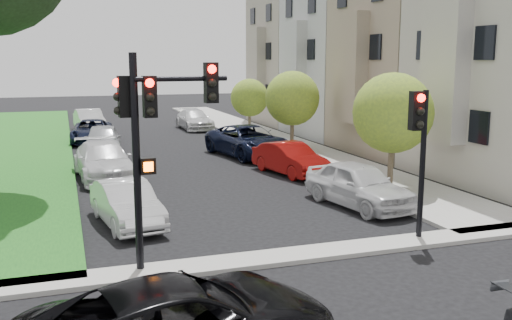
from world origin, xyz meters
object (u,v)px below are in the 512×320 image
object	(u,v)px
traffic_signal_main	(153,123)
car_parked_8	(92,131)
small_tree_a	(393,113)
car_parked_1	(290,159)
car_parked_5	(126,204)
car_parked_0	(359,185)
small_tree_b	(292,98)
traffic_signal_secondary	(419,137)
car_parked_4	(194,120)
car_parked_7	(103,140)
car_parked_2	(248,141)
car_parked_6	(104,161)
small_tree_c	(249,98)
car_parked_9	(89,120)

from	to	relation	value
traffic_signal_main	car_parked_8	bearing A→B (deg)	90.93
small_tree_a	car_parked_1	distance (m)	5.35
car_parked_5	car_parked_0	bearing A→B (deg)	-11.06
small_tree_a	car_parked_0	distance (m)	3.50
small_tree_b	traffic_signal_secondary	distance (m)	15.36
car_parked_8	car_parked_4	bearing A→B (deg)	37.84
car_parked_5	car_parked_7	bearing A→B (deg)	80.13
small_tree_a	car_parked_2	bearing A→B (deg)	105.84
traffic_signal_secondary	car_parked_6	world-z (taller)	traffic_signal_secondary
small_tree_c	car_parked_8	size ratio (longest dim) A/B	0.75
car_parked_1	car_parked_8	world-z (taller)	car_parked_1
car_parked_1	car_parked_6	size ratio (longest dim) A/B	0.80
traffic_signal_secondary	car_parked_5	distance (m)	8.68
car_parked_6	car_parked_8	size ratio (longest dim) A/B	1.07
car_parked_9	traffic_signal_secondary	bearing A→B (deg)	-81.19
car_parked_5	car_parked_8	distance (m)	18.23
small_tree_a	car_parked_8	world-z (taller)	small_tree_a
small_tree_a	car_parked_7	distance (m)	15.78
traffic_signal_main	car_parked_2	bearing A→B (deg)	64.41
traffic_signal_main	car_parked_8	size ratio (longest dim) A/B	1.04
small_tree_b	car_parked_1	xyz separation A→B (m)	(-2.34, -5.52, -2.19)
traffic_signal_main	traffic_signal_secondary	distance (m)	7.08
car_parked_4	car_parked_7	distance (m)	11.38
car_parked_8	traffic_signal_main	bearing A→B (deg)	-82.61
car_parked_7	small_tree_a	bearing A→B (deg)	-46.82
small_tree_a	car_parked_8	xyz separation A→B (m)	(-9.96, 16.93, -2.29)
car_parked_5	small_tree_a	bearing A→B (deg)	-1.42
small_tree_b	car_parked_2	distance (m)	3.39
small_tree_c	car_parked_1	bearing A→B (deg)	-100.32
small_tree_a	traffic_signal_secondary	world-z (taller)	small_tree_a
car_parked_4	car_parked_9	distance (m)	7.22
car_parked_1	car_parked_4	bearing A→B (deg)	79.55
small_tree_c	car_parked_6	distance (m)	15.17
car_parked_5	car_parked_1	bearing A→B (deg)	27.39
car_parked_6	car_parked_9	size ratio (longest dim) A/B	1.13
small_tree_c	car_parked_0	bearing A→B (deg)	-96.73
car_parked_0	car_parked_6	world-z (taller)	car_parked_0
car_parked_2	car_parked_7	world-z (taller)	car_parked_2
small_tree_c	traffic_signal_main	distance (m)	24.44
small_tree_b	car_parked_5	world-z (taller)	small_tree_b
small_tree_a	car_parked_1	bearing A→B (deg)	118.95
car_parked_9	car_parked_4	bearing A→B (deg)	-15.09
traffic_signal_secondary	car_parked_7	world-z (taller)	traffic_signal_secondary
car_parked_1	car_parked_2	xyz separation A→B (m)	(-0.28, 4.99, 0.11)
car_parked_4	car_parked_8	size ratio (longest dim) A/B	0.97
car_parked_0	car_parked_8	xyz separation A→B (m)	(-7.76, 18.52, -0.08)
small_tree_c	traffic_signal_secondary	size ratio (longest dim) A/B	0.89
car_parked_5	car_parked_9	distance (m)	23.79
small_tree_a	car_parked_8	bearing A→B (deg)	120.48
traffic_signal_secondary	car_parked_1	size ratio (longest dim) A/B	0.99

